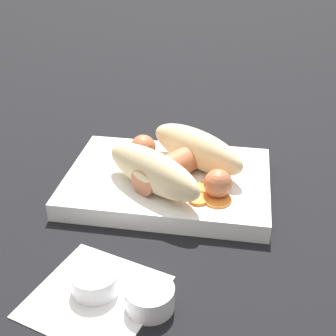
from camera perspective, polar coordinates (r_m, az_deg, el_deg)
ground_plane at (r=0.64m, az=0.00°, el=-2.66°), size 3.00×3.00×0.00m
food_tray at (r=0.63m, az=0.00°, el=-1.74°), size 0.27×0.19×0.02m
bread_roll at (r=0.61m, az=0.94°, el=1.06°), size 0.20×0.19×0.05m
sausage at (r=0.61m, az=1.24°, el=0.46°), size 0.15×0.13×0.04m
pickled_veggies at (r=0.58m, az=4.99°, el=-3.46°), size 0.06×0.06×0.00m
napkin at (r=0.49m, az=-8.84°, el=-15.15°), size 0.15×0.15×0.00m
condiment_cup_near at (r=0.49m, az=-8.85°, el=-13.61°), size 0.05×0.05×0.02m
condiment_cup_far at (r=0.47m, az=-2.24°, el=-15.62°), size 0.05×0.05×0.02m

